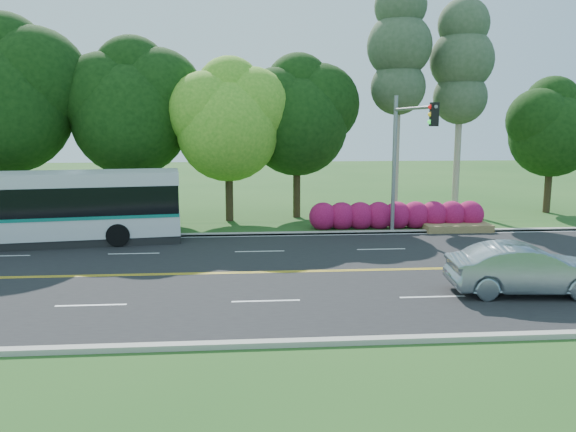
{
  "coord_description": "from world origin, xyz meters",
  "views": [
    {
      "loc": [
        -1.14,
        -20.84,
        5.73
      ],
      "look_at": [
        0.65,
        2.0,
        1.85
      ],
      "focal_mm": 35.0,
      "sensor_mm": 36.0,
      "label": 1
    }
  ],
  "objects": [
    {
      "name": "grass_verge",
      "position": [
        0.0,
        9.0,
        0.05
      ],
      "size": [
        60.0,
        4.0,
        0.1
      ],
      "primitive_type": "cube",
      "color": "#204C19",
      "rests_on": "ground"
    },
    {
      "name": "transit_bus",
      "position": [
        -10.74,
        5.77,
        1.69
      ],
      "size": [
        13.13,
        4.51,
        3.37
      ],
      "rotation": [
        0.0,
        0.0,
        0.14
      ],
      "color": "silver",
      "rests_on": "road"
    },
    {
      "name": "curb_north",
      "position": [
        0.0,
        7.15,
        0.07
      ],
      "size": [
        60.0,
        0.3,
        0.15
      ],
      "primitive_type": "cube",
      "color": "#A6A296",
      "rests_on": "ground"
    },
    {
      "name": "sedan",
      "position": [
        8.19,
        -3.4,
        0.86
      ],
      "size": [
        5.21,
        2.19,
        1.67
      ],
      "primitive_type": "imported",
      "rotation": [
        0.0,
        0.0,
        1.49
      ],
      "color": "slate",
      "rests_on": "road"
    },
    {
      "name": "lane_markings",
      "position": [
        -0.09,
        0.0,
        0.02
      ],
      "size": [
        57.6,
        13.82,
        0.0
      ],
      "color": "gold",
      "rests_on": "road"
    },
    {
      "name": "bougainvillea_hedge",
      "position": [
        7.18,
        8.15,
        0.72
      ],
      "size": [
        9.5,
        2.25,
        1.5
      ],
      "color": "maroon",
      "rests_on": "ground"
    },
    {
      "name": "curb_south",
      "position": [
        0.0,
        -7.15,
        0.07
      ],
      "size": [
        60.0,
        0.3,
        0.15
      ],
      "primitive_type": "cube",
      "color": "#A6A296",
      "rests_on": "ground"
    },
    {
      "name": "road",
      "position": [
        0.0,
        0.0,
        0.01
      ],
      "size": [
        60.0,
        14.0,
        0.02
      ],
      "primitive_type": "cube",
      "color": "black",
      "rests_on": "ground"
    },
    {
      "name": "ground",
      "position": [
        0.0,
        0.0,
        0.0
      ],
      "size": [
        120.0,
        120.0,
        0.0
      ],
      "primitive_type": "plane",
      "color": "#204C19",
      "rests_on": "ground"
    },
    {
      "name": "tree_row",
      "position": [
        -5.15,
        12.13,
        6.73
      ],
      "size": [
        44.7,
        9.1,
        13.84
      ],
      "color": "black",
      "rests_on": "ground"
    },
    {
      "name": "traffic_signal",
      "position": [
        6.49,
        5.4,
        4.67
      ],
      "size": [
        0.42,
        6.1,
        7.0
      ],
      "color": "gray",
      "rests_on": "ground"
    }
  ]
}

